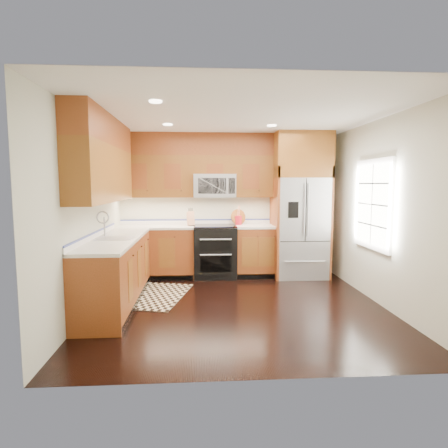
{
  "coord_description": "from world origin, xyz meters",
  "views": [
    {
      "loc": [
        -0.53,
        -5.05,
        1.69
      ],
      "look_at": [
        -0.16,
        0.6,
        1.09
      ],
      "focal_mm": 30.0,
      "sensor_mm": 36.0,
      "label": 1
    }
  ],
  "objects": [
    {
      "name": "ground",
      "position": [
        0.0,
        0.0,
        0.0
      ],
      "size": [
        4.0,
        4.0,
        0.0
      ],
      "primitive_type": "plane",
      "color": "black",
      "rests_on": "ground"
    },
    {
      "name": "utensil_crock",
      "position": [
        0.19,
        1.79,
        1.06
      ],
      "size": [
        0.15,
        0.15,
        0.36
      ],
      "color": "#B11524",
      "rests_on": "countertop"
    },
    {
      "name": "knife_block",
      "position": [
        -0.69,
        1.75,
        1.07
      ],
      "size": [
        0.15,
        0.18,
        0.32
      ],
      "color": "tan",
      "rests_on": "countertop"
    },
    {
      "name": "refrigerator",
      "position": [
        1.3,
        1.63,
        1.3
      ],
      "size": [
        0.98,
        0.75,
        2.6
      ],
      "color": "#B2B2B7",
      "rests_on": "ground"
    },
    {
      "name": "sink_faucet",
      "position": [
        -1.73,
        0.23,
        0.99
      ],
      "size": [
        0.54,
        0.44,
        0.37
      ],
      "color": "#B2B2B7",
      "rests_on": "countertop"
    },
    {
      "name": "upper_cabinets",
      "position": [
        -1.15,
        1.09,
        2.02
      ],
      "size": [
        2.85,
        3.0,
        1.15
      ],
      "color": "brown",
      "rests_on": "ground"
    },
    {
      "name": "range",
      "position": [
        -0.25,
        1.67,
        0.47
      ],
      "size": [
        0.76,
        0.67,
        0.95
      ],
      "color": "black",
      "rests_on": "ground"
    },
    {
      "name": "base_cabinets",
      "position": [
        -1.23,
        0.9,
        0.45
      ],
      "size": [
        2.85,
        3.0,
        0.9
      ],
      "color": "#933E1C",
      "rests_on": "ground"
    },
    {
      "name": "cutting_board",
      "position": [
        0.19,
        1.82,
        0.95
      ],
      "size": [
        0.38,
        0.38,
        0.02
      ],
      "primitive_type": "cylinder",
      "rotation": [
        0.0,
        0.0,
        0.38
      ],
      "color": "brown",
      "rests_on": "countertop"
    },
    {
      "name": "countertop",
      "position": [
        -1.09,
        1.01,
        0.92
      ],
      "size": [
        2.86,
        3.01,
        0.04
      ],
      "color": "silver",
      "rests_on": "base_cabinets"
    },
    {
      "name": "wall_left",
      "position": [
        -2.0,
        0.0,
        1.3
      ],
      "size": [
        0.02,
        4.0,
        2.6
      ],
      "primitive_type": "cube",
      "color": "beige",
      "rests_on": "ground"
    },
    {
      "name": "window",
      "position": [
        1.98,
        0.2,
        1.4
      ],
      "size": [
        0.04,
        1.1,
        1.3
      ],
      "color": "white",
      "rests_on": "ground"
    },
    {
      "name": "microwave",
      "position": [
        -0.25,
        1.8,
        1.66
      ],
      "size": [
        0.76,
        0.4,
        0.42
      ],
      "color": "#B2B2B7",
      "rests_on": "ground"
    },
    {
      "name": "wall_right",
      "position": [
        2.0,
        0.0,
        1.3
      ],
      "size": [
        0.02,
        4.0,
        2.6
      ],
      "primitive_type": "cube",
      "color": "beige",
      "rests_on": "ground"
    },
    {
      "name": "rug",
      "position": [
        -1.2,
        0.54,
        0.01
      ],
      "size": [
        1.12,
        1.53,
        0.01
      ],
      "primitive_type": "cube",
      "rotation": [
        0.0,
        0.0,
        -0.23
      ],
      "color": "black",
      "rests_on": "ground"
    },
    {
      "name": "wall_back",
      "position": [
        0.0,
        2.0,
        1.3
      ],
      "size": [
        4.0,
        0.02,
        2.6
      ],
      "primitive_type": "cube",
      "color": "beige",
      "rests_on": "ground"
    }
  ]
}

